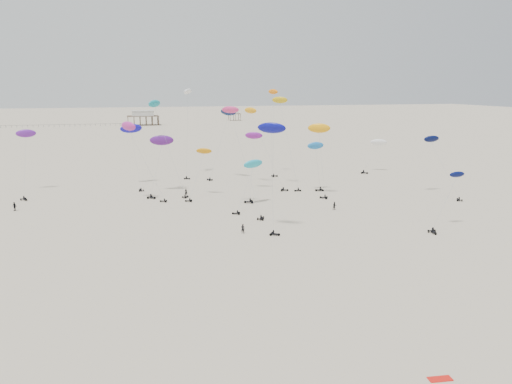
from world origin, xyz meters
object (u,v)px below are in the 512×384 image
object	(u,v)px
pavilion_main	(143,119)
rig_0	(26,146)
rig_4	(376,148)
rig_9	(201,162)
spectator_0	(243,233)
pavilion_small	(234,116)

from	to	relation	value
pavilion_main	rig_0	xyz separation A→B (m)	(-36.70, -215.95, 7.54)
rig_4	rig_9	world-z (taller)	rig_9
rig_0	spectator_0	bearing A→B (deg)	94.52
pavilion_small	rig_9	world-z (taller)	rig_9
rig_0	rig_9	world-z (taller)	rig_0
rig_0	spectator_0	distance (m)	66.23
rig_9	rig_4	bearing A→B (deg)	-58.40
pavilion_main	spectator_0	bearing A→B (deg)	-88.51
rig_9	spectator_0	world-z (taller)	rig_9
pavilion_small	rig_9	bearing A→B (deg)	-104.08
pavilion_small	rig_0	bearing A→B (deg)	-113.45
pavilion_main	rig_9	world-z (taller)	rig_9
pavilion_main	spectator_0	size ratio (longest dim) A/B	10.20
pavilion_small	rig_4	xyz separation A→B (m)	(-7.91, -240.08, 3.83)
rig_0	rig_4	size ratio (longest dim) A/B	1.62
rig_9	spectator_0	xyz separation A→B (m)	(2.60, -32.37, -8.53)
pavilion_small	rig_4	world-z (taller)	rig_4
pavilion_main	rig_9	distance (m)	232.12
rig_4	pavilion_main	bearing A→B (deg)	-117.22
pavilion_main	rig_4	world-z (taller)	rig_4
pavilion_main	pavilion_small	xyz separation A→B (m)	(70.00, 30.00, -0.74)
pavilion_main	pavilion_small	size ratio (longest dim) A/B	2.33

